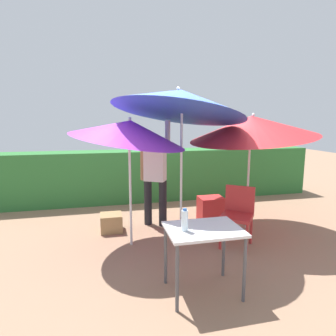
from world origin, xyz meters
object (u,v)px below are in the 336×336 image
umbrella_rainbow (129,131)px  cooler_box (211,210)px  umbrella_orange (252,127)px  crate_cardboard (111,223)px  folding_table (203,236)px  bottle_water (185,220)px  umbrella_yellow (180,102)px  person_vendor (155,174)px  chair_plastic (238,212)px

umbrella_rainbow → cooler_box: 2.22m
umbrella_rainbow → umbrella_orange: 2.05m
crate_cardboard → folding_table: 2.28m
umbrella_orange → folding_table: 2.41m
cooler_box → folding_table: size_ratio=0.60×
crate_cardboard → bottle_water: bottle_water is taller
umbrella_yellow → person_vendor: bearing=108.2°
bottle_water → chair_plastic: bearing=42.9°
chair_plastic → crate_cardboard: bearing=151.8°
cooler_box → folding_table: 2.27m
chair_plastic → cooler_box: bearing=91.5°
cooler_box → crate_cardboard: bearing=-179.5°
umbrella_yellow → chair_plastic: size_ratio=2.91×
cooler_box → bottle_water: bottle_water is taller
umbrella_orange → person_vendor: size_ratio=1.13×
chair_plastic → umbrella_yellow: bearing=156.0°
crate_cardboard → chair_plastic: bearing=-28.2°
umbrella_rainbow → chair_plastic: size_ratio=2.31×
umbrella_yellow → folding_table: bearing=-94.7°
person_vendor → chair_plastic: bearing=-46.1°
umbrella_rainbow → chair_plastic: (1.56, -0.39, -1.22)m
folding_table → umbrella_yellow: bearing=85.3°
umbrella_orange → person_vendor: bearing=161.0°
umbrella_orange → umbrella_rainbow: bearing=-174.9°
chair_plastic → umbrella_rainbow: bearing=166.1°
umbrella_rainbow → bottle_water: (0.41, -1.45, -0.87)m
chair_plastic → crate_cardboard: (-1.84, 0.99, -0.36)m
umbrella_yellow → person_vendor: size_ratio=1.38×
chair_plastic → bottle_water: bottle_water is taller
crate_cardboard → bottle_water: (0.70, -2.05, 0.71)m
umbrella_yellow → person_vendor: 1.44m
umbrella_rainbow → cooler_box: umbrella_rainbow is taller
umbrella_rainbow → umbrella_orange: bearing=5.1°
folding_table → person_vendor: bearing=93.4°
umbrella_rainbow → crate_cardboard: (-0.29, 0.60, -1.58)m
crate_cardboard → umbrella_orange: bearing=-10.2°
umbrella_orange → umbrella_yellow: bearing=-171.0°
umbrella_orange → umbrella_yellow: 1.36m
person_vendor → chair_plastic: size_ratio=2.11×
person_vendor → chair_plastic: person_vendor is taller
cooler_box → bottle_water: (-1.12, -2.07, 0.62)m
umbrella_yellow → bottle_water: umbrella_yellow is taller
umbrella_orange → person_vendor: umbrella_orange is taller
chair_plastic → umbrella_orange: bearing=49.7°
chair_plastic → crate_cardboard: size_ratio=2.47×
umbrella_rainbow → cooler_box: (1.53, 0.62, -1.49)m
umbrella_yellow → crate_cardboard: bearing=148.8°
umbrella_yellow → bottle_water: size_ratio=10.81×
umbrella_yellow → chair_plastic: umbrella_yellow is taller
umbrella_orange → crate_cardboard: size_ratio=5.90×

